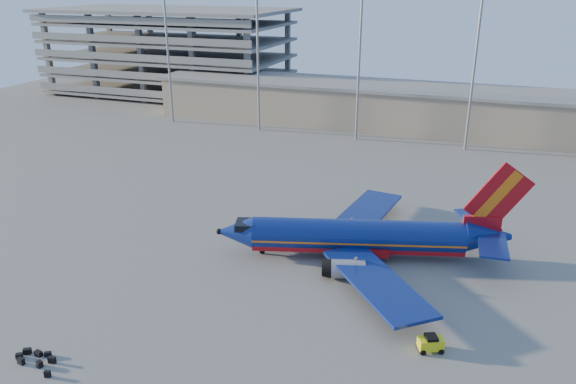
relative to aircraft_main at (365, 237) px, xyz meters
The scene contains 7 objects.
ground 7.78m from the aircraft_main, behind, with size 220.00×220.00×0.00m, color slate.
terminal_building 58.82m from the aircraft_main, 87.42° to the left, with size 122.00×16.00×8.50m.
parking_garage 102.42m from the aircraft_main, 132.84° to the left, with size 62.00×32.00×21.40m.
light_mast_row 49.18m from the aircraft_main, 92.89° to the left, with size 101.60×1.60×28.65m.
aircraft_main is the anchor object (origin of this frame).
baggage_tug 17.12m from the aircraft_main, 58.30° to the right, with size 2.34×1.96×1.45m.
luggage_pile 33.98m from the aircraft_main, 127.55° to the right, with size 4.41×2.51×0.55m.
Camera 1 is at (18.63, -55.56, 28.98)m, focal length 35.00 mm.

